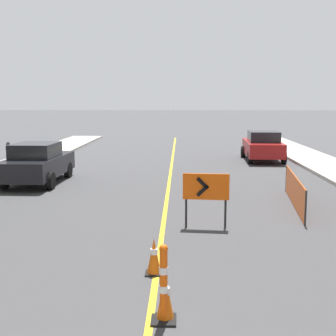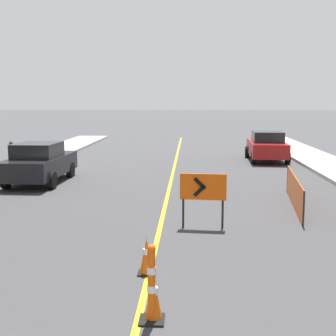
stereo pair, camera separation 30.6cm
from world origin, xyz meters
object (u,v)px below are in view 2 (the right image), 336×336
(traffic_cone_fifth, at_px, (147,256))
(parked_car_curb_near, at_px, (40,163))
(parked_car_curb_mid, at_px, (267,146))
(delineator_post_rear, at_px, (152,289))
(parking_meter_far_curb, at_px, (11,151))
(traffic_cone_fourth, at_px, (153,297))
(arrow_barricade_primary, at_px, (203,189))

(traffic_cone_fifth, height_order, parked_car_curb_near, parked_car_curb_near)
(traffic_cone_fifth, height_order, parked_car_curb_mid, parked_car_curb_mid)
(delineator_post_rear, relative_size, parked_car_curb_near, 0.27)
(delineator_post_rear, height_order, parking_meter_far_curb, parking_meter_far_curb)
(traffic_cone_fourth, height_order, parked_car_curb_near, parked_car_curb_near)
(traffic_cone_fourth, height_order, parking_meter_far_curb, parking_meter_far_curb)
(traffic_cone_fourth, bearing_deg, parking_meter_far_curb, 119.03)
(traffic_cone_fourth, relative_size, parked_car_curb_mid, 0.16)
(arrow_barricade_primary, height_order, parked_car_curb_near, parked_car_curb_near)
(delineator_post_rear, xyz_separation_m, parked_car_curb_mid, (4.63, 18.49, 0.29))
(traffic_cone_fifth, distance_m, parked_car_curb_near, 10.77)
(traffic_cone_fifth, xyz_separation_m, parking_meter_far_curb, (-6.60, 10.56, 0.78))
(delineator_post_rear, height_order, parked_car_curb_near, parked_car_curb_near)
(traffic_cone_fourth, distance_m, parking_meter_far_curb, 14.19)
(traffic_cone_fourth, bearing_deg, traffic_cone_fifth, 98.41)
(traffic_cone_fourth, bearing_deg, arrow_barricade_primary, 80.32)
(traffic_cone_fifth, bearing_deg, delineator_post_rear, -82.53)
(parked_car_curb_near, distance_m, parked_car_curb_mid, 12.24)
(traffic_cone_fourth, distance_m, parked_car_curb_mid, 18.99)
(traffic_cone_fourth, bearing_deg, parked_car_curb_near, 115.32)
(parked_car_curb_near, bearing_deg, arrow_barricade_primary, -43.34)
(parking_meter_far_curb, bearing_deg, parked_car_curb_near, -35.22)
(traffic_cone_fifth, relative_size, parked_car_curb_mid, 0.16)
(parking_meter_far_curb, bearing_deg, traffic_cone_fourth, -60.97)
(arrow_barricade_primary, distance_m, parked_car_curb_mid, 13.86)
(parked_car_curb_near, bearing_deg, parking_meter_far_curb, 146.57)
(delineator_post_rear, bearing_deg, parking_meter_far_curb, 118.82)
(traffic_cone_fourth, height_order, delineator_post_rear, delineator_post_rear)
(traffic_cone_fifth, distance_m, arrow_barricade_primary, 3.50)
(delineator_post_rear, distance_m, arrow_barricade_primary, 5.24)
(parked_car_curb_near, relative_size, parked_car_curb_mid, 0.99)
(arrow_barricade_primary, height_order, parked_car_curb_mid, parked_car_curb_mid)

